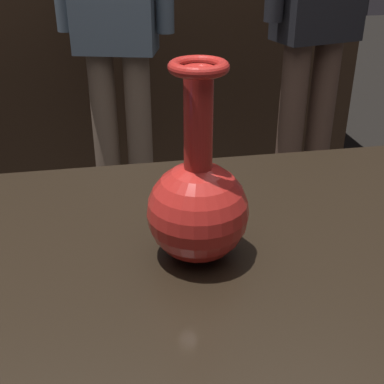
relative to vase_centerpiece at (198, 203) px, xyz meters
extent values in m
cube|color=black|center=(-0.01, 0.03, -0.11)|extent=(1.20, 0.64, 0.05)
cube|color=#422D1E|center=(-0.01, 2.23, -0.41)|extent=(2.60, 0.40, 0.95)
sphere|color=red|center=(0.00, 0.00, -0.01)|extent=(0.15, 0.15, 0.15)
cylinder|color=red|center=(0.00, 0.00, 0.12)|extent=(0.04, 0.04, 0.15)
torus|color=red|center=(0.00, 0.00, 0.19)|extent=(0.08, 0.08, 0.02)
cylinder|color=brown|center=(0.79, 1.33, -0.47)|extent=(0.11, 0.11, 0.84)
cylinder|color=brown|center=(0.64, 1.29, -0.47)|extent=(0.11, 0.11, 0.84)
cylinder|color=#846B56|center=(0.02, 1.46, -0.50)|extent=(0.11, 0.11, 0.79)
cylinder|color=#846B56|center=(-0.12, 1.50, -0.50)|extent=(0.11, 0.11, 0.79)
camera|label=1|loc=(-0.12, -0.63, 0.35)|focal=47.75mm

